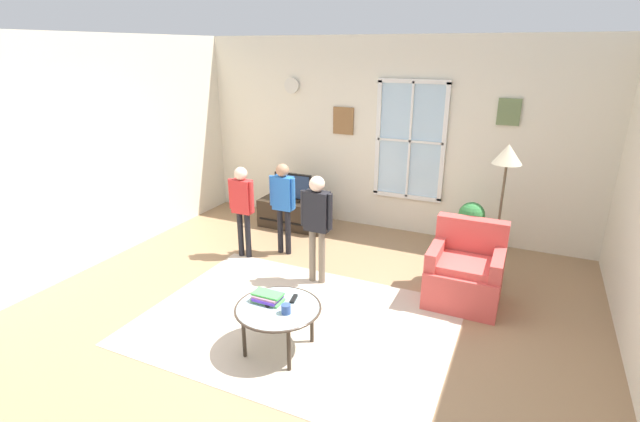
# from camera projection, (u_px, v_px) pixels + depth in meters

# --- Properties ---
(ground_plane) EXTENTS (6.48, 6.53, 0.02)m
(ground_plane) POSITION_uv_depth(u_px,v_px,m) (293.00, 325.00, 4.70)
(ground_plane) COLOR #9E7A56
(back_wall) EXTENTS (5.88, 0.17, 2.81)m
(back_wall) POSITION_uv_depth(u_px,v_px,m) (388.00, 136.00, 6.81)
(back_wall) COLOR silver
(back_wall) RESTS_ON ground_plane
(side_wall_left) EXTENTS (0.12, 5.93, 2.81)m
(side_wall_left) POSITION_uv_depth(u_px,v_px,m) (63.00, 160.00, 5.41)
(side_wall_left) COLOR silver
(side_wall_left) RESTS_ON ground_plane
(area_rug) EXTENTS (3.07, 2.26, 0.01)m
(area_rug) POSITION_uv_depth(u_px,v_px,m) (296.00, 322.00, 4.72)
(area_rug) COLOR #C6B29E
(area_rug) RESTS_ON ground_plane
(tv_stand) EXTENTS (1.04, 0.49, 0.43)m
(tv_stand) POSITION_uv_depth(u_px,v_px,m) (294.00, 214.00, 7.18)
(tv_stand) COLOR #2D2319
(tv_stand) RESTS_ON ground_plane
(television) EXTENTS (0.60, 0.08, 0.43)m
(television) POSITION_uv_depth(u_px,v_px,m) (293.00, 186.00, 7.03)
(television) COLOR #4C4C4C
(television) RESTS_ON tv_stand
(armchair) EXTENTS (0.76, 0.74, 0.87)m
(armchair) POSITION_uv_depth(u_px,v_px,m) (465.00, 273.00, 5.05)
(armchair) COLOR #D14C47
(armchair) RESTS_ON ground_plane
(coffee_table) EXTENTS (0.78, 0.78, 0.45)m
(coffee_table) POSITION_uv_depth(u_px,v_px,m) (278.00, 310.00, 4.17)
(coffee_table) COLOR #99B2B7
(coffee_table) RESTS_ON ground_plane
(book_stack) EXTENTS (0.28, 0.19, 0.09)m
(book_stack) POSITION_uv_depth(u_px,v_px,m) (268.00, 297.00, 4.25)
(book_stack) COLOR #5DB259
(book_stack) RESTS_ON coffee_table
(cup) EXTENTS (0.08, 0.08, 0.08)m
(cup) POSITION_uv_depth(u_px,v_px,m) (286.00, 309.00, 4.06)
(cup) COLOR #334C8C
(cup) RESTS_ON coffee_table
(remote_near_books) EXTENTS (0.09, 0.14, 0.02)m
(remote_near_books) POSITION_uv_depth(u_px,v_px,m) (272.00, 304.00, 4.20)
(remote_near_books) COLOR black
(remote_near_books) RESTS_ON coffee_table
(remote_near_cup) EXTENTS (0.07, 0.15, 0.02)m
(remote_near_cup) POSITION_uv_depth(u_px,v_px,m) (294.00, 299.00, 4.28)
(remote_near_cup) COLOR black
(remote_near_cup) RESTS_ON coffee_table
(person_black_shirt) EXTENTS (0.39, 0.18, 1.30)m
(person_black_shirt) POSITION_uv_depth(u_px,v_px,m) (317.00, 217.00, 5.29)
(person_black_shirt) COLOR #726656
(person_black_shirt) RESTS_ON ground_plane
(person_blue_shirt) EXTENTS (0.37, 0.17, 1.24)m
(person_blue_shirt) POSITION_uv_depth(u_px,v_px,m) (283.00, 198.00, 6.07)
(person_blue_shirt) COLOR black
(person_blue_shirt) RESTS_ON ground_plane
(person_red_shirt) EXTENTS (0.37, 0.17, 1.22)m
(person_red_shirt) POSITION_uv_depth(u_px,v_px,m) (242.00, 202.00, 5.97)
(person_red_shirt) COLOR black
(person_red_shirt) RESTS_ON ground_plane
(potted_plant_by_window) EXTENTS (0.36, 0.36, 0.75)m
(potted_plant_by_window) POSITION_uv_depth(u_px,v_px,m) (470.00, 230.00, 6.12)
(potted_plant_by_window) COLOR #4C565B
(potted_plant_by_window) RESTS_ON ground_plane
(floor_lamp) EXTENTS (0.32, 0.32, 1.65)m
(floor_lamp) POSITION_uv_depth(u_px,v_px,m) (506.00, 168.00, 5.14)
(floor_lamp) COLOR black
(floor_lamp) RESTS_ON ground_plane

